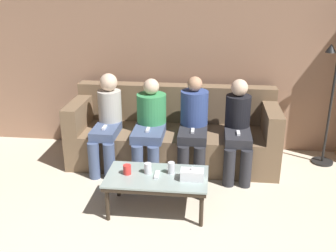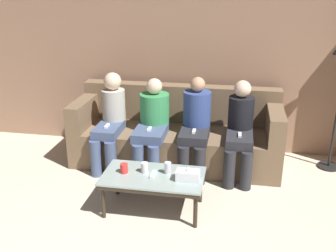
{
  "view_description": "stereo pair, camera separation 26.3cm",
  "coord_description": "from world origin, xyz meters",
  "px_view_note": "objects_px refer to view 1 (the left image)",
  "views": [
    {
      "loc": [
        0.44,
        -1.26,
        2.18
      ],
      "look_at": [
        0.0,
        2.63,
        0.69
      ],
      "focal_mm": 42.0,
      "sensor_mm": 36.0,
      "label": 1
    },
    {
      "loc": [
        0.7,
        -1.22,
        2.18
      ],
      "look_at": [
        0.0,
        2.63,
        0.69
      ],
      "focal_mm": 42.0,
      "sensor_mm": 36.0,
      "label": 2
    }
  ],
  "objects_px": {
    "cup_near_left": "(171,168)",
    "seated_person_mid_left": "(150,122)",
    "seated_person_right_end": "(238,126)",
    "cup_far_center": "(127,170)",
    "couch": "(174,135)",
    "seated_person_mid_right": "(193,123)",
    "cup_near_right": "(148,168)",
    "game_remote": "(157,175)",
    "seated_person_left_end": "(107,120)",
    "tissue_box": "(192,175)",
    "standing_lamp": "(336,82)",
    "coffee_table": "(157,179)"
  },
  "relations": [
    {
      "from": "cup_near_right",
      "to": "cup_far_center",
      "type": "distance_m",
      "value": 0.2
    },
    {
      "from": "couch",
      "to": "cup_near_left",
      "type": "distance_m",
      "value": 1.11
    },
    {
      "from": "coffee_table",
      "to": "standing_lamp",
      "type": "relative_size",
      "value": 0.59
    },
    {
      "from": "game_remote",
      "to": "seated_person_right_end",
      "type": "relative_size",
      "value": 0.14
    },
    {
      "from": "seated_person_mid_right",
      "to": "couch",
      "type": "bearing_deg",
      "value": 138.34
    },
    {
      "from": "couch",
      "to": "standing_lamp",
      "type": "bearing_deg",
      "value": 3.93
    },
    {
      "from": "game_remote",
      "to": "standing_lamp",
      "type": "height_order",
      "value": "standing_lamp"
    },
    {
      "from": "seated_person_mid_left",
      "to": "seated_person_mid_right",
      "type": "height_order",
      "value": "seated_person_mid_right"
    },
    {
      "from": "couch",
      "to": "coffee_table",
      "type": "bearing_deg",
      "value": -92.27
    },
    {
      "from": "tissue_box",
      "to": "seated_person_mid_left",
      "type": "bearing_deg",
      "value": 119.68
    },
    {
      "from": "seated_person_left_end",
      "to": "seated_person_mid_left",
      "type": "height_order",
      "value": "seated_person_left_end"
    },
    {
      "from": "cup_far_center",
      "to": "standing_lamp",
      "type": "xyz_separation_m",
      "value": [
        2.21,
        1.29,
        0.6
      ]
    },
    {
      "from": "cup_far_center",
      "to": "seated_person_mid_right",
      "type": "bearing_deg",
      "value": 57.71
    },
    {
      "from": "coffee_table",
      "to": "cup_near_left",
      "type": "distance_m",
      "value": 0.18
    },
    {
      "from": "seated_person_right_end",
      "to": "standing_lamp",
      "type": "bearing_deg",
      "value": 18.71
    },
    {
      "from": "seated_person_mid_right",
      "to": "seated_person_right_end",
      "type": "height_order",
      "value": "seated_person_mid_right"
    },
    {
      "from": "coffee_table",
      "to": "game_remote",
      "type": "xyz_separation_m",
      "value": [
        -0.0,
        -0.0,
        0.05
      ]
    },
    {
      "from": "cup_near_right",
      "to": "game_remote",
      "type": "bearing_deg",
      "value": -25.72
    },
    {
      "from": "game_remote",
      "to": "seated_person_right_end",
      "type": "xyz_separation_m",
      "value": [
        0.81,
        0.92,
        0.19
      ]
    },
    {
      "from": "cup_near_left",
      "to": "standing_lamp",
      "type": "height_order",
      "value": "standing_lamp"
    },
    {
      "from": "seated_person_mid_left",
      "to": "cup_near_left",
      "type": "bearing_deg",
      "value": -68.48
    },
    {
      "from": "cup_near_right",
      "to": "standing_lamp",
      "type": "relative_size",
      "value": 0.06
    },
    {
      "from": "cup_far_center",
      "to": "game_remote",
      "type": "bearing_deg",
      "value": -0.58
    },
    {
      "from": "couch",
      "to": "seated_person_mid_right",
      "type": "xyz_separation_m",
      "value": [
        0.25,
        -0.23,
        0.26
      ]
    },
    {
      "from": "tissue_box",
      "to": "seated_person_left_end",
      "type": "relative_size",
      "value": 0.2
    },
    {
      "from": "tissue_box",
      "to": "seated_person_mid_left",
      "type": "height_order",
      "value": "seated_person_mid_left"
    },
    {
      "from": "cup_near_right",
      "to": "cup_far_center",
      "type": "bearing_deg",
      "value": -167.92
    },
    {
      "from": "seated_person_mid_right",
      "to": "seated_person_left_end",
      "type": "bearing_deg",
      "value": -178.82
    },
    {
      "from": "cup_near_left",
      "to": "seated_person_mid_left",
      "type": "relative_size",
      "value": 0.11
    },
    {
      "from": "tissue_box",
      "to": "seated_person_mid_right",
      "type": "xyz_separation_m",
      "value": [
        -0.04,
        0.98,
        0.16
      ]
    },
    {
      "from": "game_remote",
      "to": "standing_lamp",
      "type": "xyz_separation_m",
      "value": [
        1.92,
        1.29,
        0.64
      ]
    },
    {
      "from": "cup_far_center",
      "to": "standing_lamp",
      "type": "relative_size",
      "value": 0.06
    },
    {
      "from": "couch",
      "to": "seated_person_right_end",
      "type": "xyz_separation_m",
      "value": [
        0.76,
        -0.25,
        0.25
      ]
    },
    {
      "from": "couch",
      "to": "cup_near_right",
      "type": "bearing_deg",
      "value": -97.12
    },
    {
      "from": "seated_person_left_end",
      "to": "seated_person_mid_right",
      "type": "relative_size",
      "value": 1.01
    },
    {
      "from": "coffee_table",
      "to": "cup_near_left",
      "type": "relative_size",
      "value": 8.36
    },
    {
      "from": "tissue_box",
      "to": "cup_far_center",
      "type": "bearing_deg",
      "value": 176.4
    },
    {
      "from": "seated_person_left_end",
      "to": "couch",
      "type": "bearing_deg",
      "value": 17.95
    },
    {
      "from": "standing_lamp",
      "to": "seated_person_right_end",
      "type": "height_order",
      "value": "standing_lamp"
    },
    {
      "from": "standing_lamp",
      "to": "seated_person_mid_left",
      "type": "height_order",
      "value": "standing_lamp"
    },
    {
      "from": "cup_far_center",
      "to": "game_remote",
      "type": "distance_m",
      "value": 0.29
    },
    {
      "from": "tissue_box",
      "to": "seated_person_mid_left",
      "type": "distance_m",
      "value": 1.12
    },
    {
      "from": "coffee_table",
      "to": "game_remote",
      "type": "bearing_deg",
      "value": -90.45
    },
    {
      "from": "cup_far_center",
      "to": "seated_person_right_end",
      "type": "xyz_separation_m",
      "value": [
        1.1,
        0.91,
        0.15
      ]
    },
    {
      "from": "coffee_table",
      "to": "cup_near_left",
      "type": "xyz_separation_m",
      "value": [
        0.13,
        0.06,
        0.1
      ]
    },
    {
      "from": "seated_person_right_end",
      "to": "seated_person_mid_right",
      "type": "bearing_deg",
      "value": 177.49
    },
    {
      "from": "cup_near_left",
      "to": "seated_person_mid_left",
      "type": "bearing_deg",
      "value": 111.52
    },
    {
      "from": "coffee_table",
      "to": "seated_person_mid_right",
      "type": "relative_size",
      "value": 0.89
    },
    {
      "from": "seated_person_right_end",
      "to": "cup_far_center",
      "type": "bearing_deg",
      "value": -140.28
    },
    {
      "from": "coffee_table",
      "to": "cup_far_center",
      "type": "relative_size",
      "value": 10.44
    }
  ]
}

